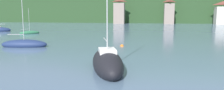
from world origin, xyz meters
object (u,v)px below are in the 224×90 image
shore_building_central (223,13)px  shore_building_westcentral (169,12)px  sailboat_mid_1 (107,63)px  sailboat_far_6 (30,33)px  shore_building_west (119,12)px  mooring_buoy_near (122,46)px  sailboat_mid_7 (24,44)px

shore_building_central → shore_building_westcentral: bearing=178.7°
shore_building_westcentral → shore_building_central: bearing=-1.3°
sailboat_mid_1 → sailboat_far_6: size_ratio=1.91×
shore_building_westcentral → sailboat_mid_1: 79.13m
shore_building_west → sailboat_far_6: size_ratio=1.93×
mooring_buoy_near → sailboat_far_6: bearing=146.8°
sailboat_mid_1 → sailboat_mid_7: size_ratio=1.22×
shore_building_west → sailboat_mid_7: size_ratio=1.24×
shore_building_central → sailboat_mid_7: (-43.23, -68.96, -4.17)m
shore_building_westcentral → sailboat_mid_1: bearing=-97.2°
shore_building_west → sailboat_mid_1: (10.90, -77.55, -4.70)m
sailboat_mid_1 → sailboat_mid_7: 15.37m
shore_building_west → sailboat_mid_1: bearing=-82.0°
shore_building_westcentral → sailboat_mid_7: 73.11m
shore_building_westcentral → mooring_buoy_near: size_ratio=22.92×
mooring_buoy_near → shore_building_west: bearing=99.0°
shore_building_west → sailboat_far_6: bearing=-102.0°
shore_building_central → mooring_buoy_near: bearing=-115.3°
shore_building_west → sailboat_far_6: 53.28m
shore_building_central → sailboat_mid_1: size_ratio=0.88×
sailboat_mid_1 → shore_building_west: bearing=169.8°
shore_building_west → shore_building_central: size_ratio=1.16×
mooring_buoy_near → sailboat_mid_1: bearing=-87.4°
shore_building_westcentral → shore_building_west: bearing=-177.7°
shore_building_central → mooring_buoy_near: (-31.25, -66.22, -4.47)m
sailboat_mid_7 → mooring_buoy_near: bearing=2.7°
sailboat_mid_7 → shore_building_west: bearing=78.5°
shore_building_west → mooring_buoy_near: bearing=-81.0°
shore_building_westcentral → shore_building_central: (20.82, -0.47, -0.57)m
shore_building_west → sailboat_far_6: shore_building_west is taller
shore_building_west → shore_building_central: shore_building_west is taller
shore_building_central → sailboat_far_6: 74.29m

